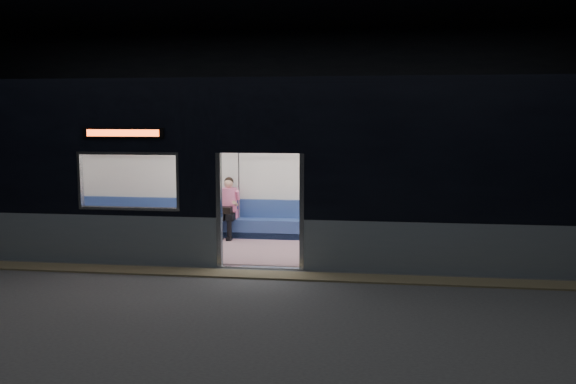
# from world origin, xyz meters

# --- Properties ---
(station_floor) EXTENTS (24.00, 14.00, 0.01)m
(station_floor) POSITION_xyz_m (0.00, 0.00, -0.01)
(station_floor) COLOR #47494C
(station_floor) RESTS_ON ground
(station_envelope) EXTENTS (24.00, 14.00, 5.00)m
(station_envelope) POSITION_xyz_m (0.00, 0.00, 3.66)
(station_envelope) COLOR black
(station_envelope) RESTS_ON station_floor
(tactile_strip) EXTENTS (22.80, 0.50, 0.03)m
(tactile_strip) POSITION_xyz_m (0.00, 0.55, 0.01)
(tactile_strip) COLOR #8C7F59
(tactile_strip) RESTS_ON station_floor
(metro_car) EXTENTS (18.00, 3.04, 3.35)m
(metro_car) POSITION_xyz_m (-0.00, 2.54, 1.85)
(metro_car) COLOR gray
(metro_car) RESTS_ON station_floor
(passenger) EXTENTS (0.40, 0.67, 1.32)m
(passenger) POSITION_xyz_m (-1.18, 3.55, 0.78)
(passenger) COLOR black
(passenger) RESTS_ON metro_car
(handbag) EXTENTS (0.33, 0.30, 0.14)m
(handbag) POSITION_xyz_m (-1.20, 3.34, 0.67)
(handbag) COLOR black
(handbag) RESTS_ON passenger
(transit_map) EXTENTS (1.07, 0.03, 0.70)m
(transit_map) POSITION_xyz_m (5.00, 3.85, 1.50)
(transit_map) COLOR white
(transit_map) RESTS_ON metro_car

